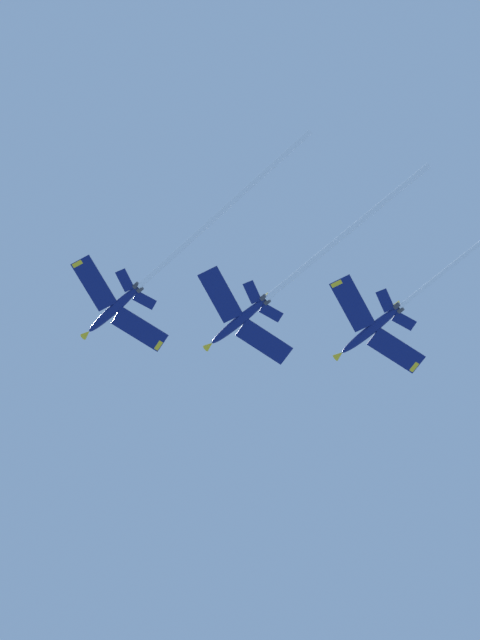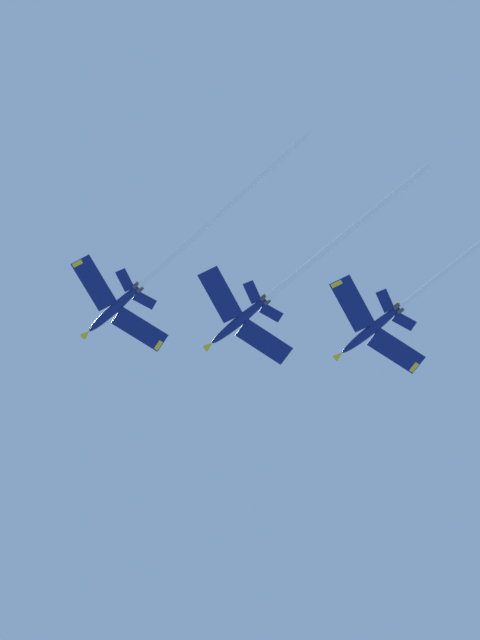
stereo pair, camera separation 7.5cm
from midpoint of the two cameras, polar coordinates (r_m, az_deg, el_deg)
jet_lead at (r=164.27m, az=-4.81°, el=2.66°), size 28.98×45.19×9.90m
jet_second at (r=162.65m, az=2.17°, el=1.77°), size 26.53×41.75×8.81m
jet_third at (r=162.29m, az=9.29°, el=1.03°), size 29.38×46.10×9.90m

